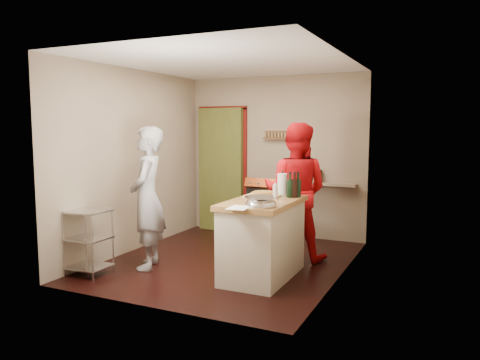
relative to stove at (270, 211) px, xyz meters
name	(u,v)px	position (x,y,z in m)	size (l,w,h in m)	color
floor	(228,261)	(-0.05, -1.42, -0.45)	(3.50, 3.50, 0.00)	black
back_wall	(240,165)	(-0.69, 0.36, 0.68)	(3.00, 0.44, 2.60)	gray
left_wall	(134,161)	(-1.55, -1.42, 0.85)	(0.04, 3.50, 2.60)	gray
right_wall	(342,169)	(1.45, -1.42, 0.85)	(0.04, 3.50, 2.60)	gray
ceiling	(227,61)	(-0.05, -1.42, 2.16)	(3.00, 3.50, 0.02)	white
stove	(270,211)	(0.00, 0.00, 0.00)	(0.60, 0.63, 1.00)	black
wire_shelving	(88,239)	(-1.33, -2.62, -0.01)	(0.48, 0.40, 0.80)	silver
island	(263,237)	(0.62, -1.83, 0.04)	(0.73, 1.37, 1.24)	beige
person_stripe	(147,198)	(-0.85, -2.07, 0.44)	(0.65, 0.43, 1.79)	#ADACB1
person_red	(296,191)	(0.71, -0.90, 0.47)	(0.89, 0.70, 1.84)	red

